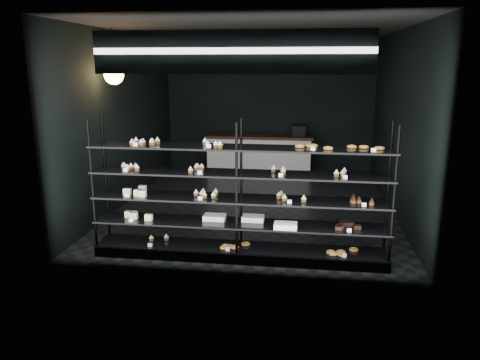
{
  "coord_description": "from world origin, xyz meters",
  "views": [
    {
      "loc": [
        0.88,
        -8.44,
        2.61
      ],
      "look_at": [
        -0.03,
        -1.9,
        0.98
      ],
      "focal_mm": 35.0,
      "sensor_mm": 36.0,
      "label": 1
    }
  ],
  "objects": [
    {
      "name": "room",
      "position": [
        0.0,
        0.0,
        1.6
      ],
      "size": [
        5.01,
        6.01,
        3.2
      ],
      "color": "black",
      "rests_on": "ground"
    },
    {
      "name": "display_shelf",
      "position": [
        0.01,
        -2.45,
        0.63
      ],
      "size": [
        4.0,
        0.5,
        1.91
      ],
      "color": "black",
      "rests_on": "room"
    },
    {
      "name": "signage",
      "position": [
        0.0,
        -2.93,
        2.75
      ],
      "size": [
        3.3,
        0.05,
        0.5
      ],
      "color": "#0D1D42",
      "rests_on": "room"
    },
    {
      "name": "pendant_lamp",
      "position": [
        -2.2,
        -1.08,
        2.45
      ],
      "size": [
        0.31,
        0.31,
        0.89
      ],
      "color": "black",
      "rests_on": "room"
    },
    {
      "name": "service_counter",
      "position": [
        -0.16,
        2.5,
        0.5
      ],
      "size": [
        2.52,
        0.65,
        1.23
      ],
      "color": "silver",
      "rests_on": "room"
    }
  ]
}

